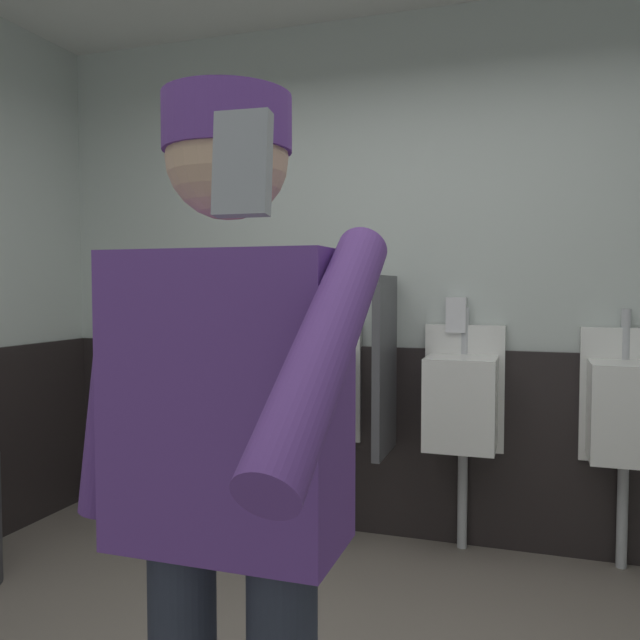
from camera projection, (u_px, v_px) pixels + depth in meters
The scene contains 9 objects.
wall_back at pixel (418, 278), 3.45m from camera, with size 4.85×0.12×2.78m, color silver.
wainscot_band_back at pixel (415, 443), 3.43m from camera, with size 4.25×0.03×1.02m, color black.
urinal_left at pixel (319, 393), 3.43m from camera, with size 0.40×0.34×1.24m.
urinal_middle at pixel (462, 401), 3.19m from camera, with size 0.40×0.34×1.24m.
urinal_right at pixel (628, 410), 2.96m from camera, with size 0.40×0.34×1.24m.
privacy_divider_panel at pixel (385, 365), 3.24m from camera, with size 0.04×0.40×0.90m, color #4C4C51.
person at pixel (228, 452), 1.26m from camera, with size 0.67×0.60×1.71m.
cell_phone at pixel (242, 164), 0.68m from camera, with size 0.06×0.02×0.11m, color #A5A8B2.
soap_dispenser at pixel (456, 315), 3.30m from camera, with size 0.10×0.07×0.18m, color silver.
Camera 1 is at (0.58, -1.64, 1.34)m, focal length 36.14 mm.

